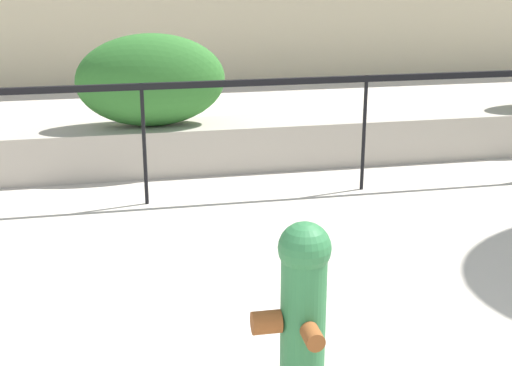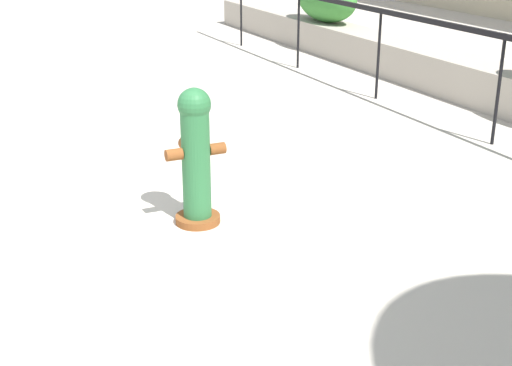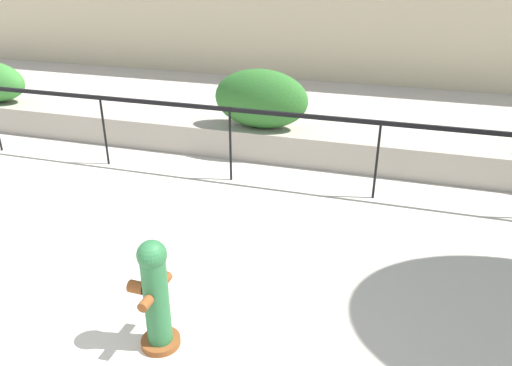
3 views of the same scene
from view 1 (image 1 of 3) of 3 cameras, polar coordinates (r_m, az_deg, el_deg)
name	(u,v)px [view 1 (image 1 of 3)]	position (r m, az deg, el deg)	size (l,w,h in m)	color
planter_wall_low	(140,149)	(7.82, -9.27, 2.72)	(18.00, 0.70, 0.50)	#ADA393
fence_railing_segment	(142,98)	(6.58, -9.12, 6.75)	(15.00, 0.05, 1.15)	black
hedge_bush_1	(151,80)	(7.67, -8.39, 8.13)	(1.58, 0.70, 0.98)	#2D6B28
fire_hydrant	(302,325)	(3.50, 3.70, -11.29)	(0.43, 0.47, 1.08)	brown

